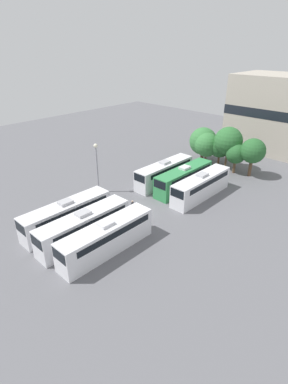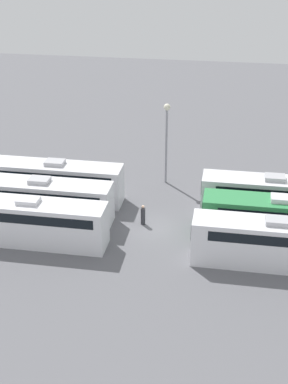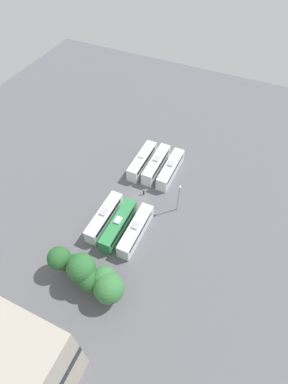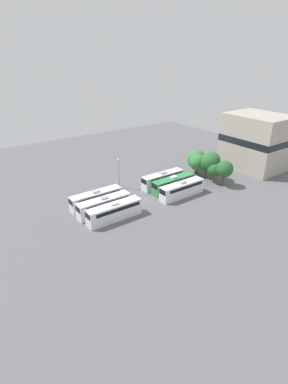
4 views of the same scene
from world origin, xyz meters
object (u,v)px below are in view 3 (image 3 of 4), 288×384
Objects in this scene: bus_4 at (118,225)px; tree_2 at (90,279)px; bus_2 at (142,161)px; tree_1 at (104,279)px; tree_0 at (109,288)px; bus_3 at (136,230)px; worker_person at (144,192)px; bus_5 at (104,217)px; bus_0 at (170,169)px; bus_1 at (156,164)px; tree_5 at (59,258)px; tree_3 at (81,268)px; tree_4 at (75,264)px; light_pole at (179,194)px; depot_building at (1,370)px.

tree_2 is at bearing 96.32° from bus_4.
tree_1 is (-6.99, 29.75, 1.81)m from bus_2.
bus_3 is at bearing -83.71° from tree_0.
bus_5 is at bearing 67.76° from worker_person.
bus_0 is 18.22m from bus_3.
bus_0 is at bearing 178.58° from bus_1.
bus_3 is at bearing -125.95° from tree_5.
tree_1 is 1.03× the size of tree_2.
worker_person is 0.22× the size of tree_3.
bus_5 is (3.46, -0.50, 0.00)m from bus_4.
bus_0 is 7.06m from bus_2.
bus_2 is at bearing -74.60° from tree_0.
tree_4 is (-0.98, 11.66, 1.64)m from bus_5.
light_pole is at bearing -112.96° from tree_3.
tree_1 is at bearing -105.07° from depot_building.
light_pole is (-5.07, 8.80, 3.32)m from bus_0.
bus_2 is 1.00× the size of bus_5.
tree_1 is 0.90× the size of tree_5.
light_pole is at bearing -131.78° from bus_4.
bus_1 is at bearing -91.36° from depot_building.
worker_person is 22.04m from tree_4.
bus_3 is at bearing 111.49° from bus_2.
tree_0 is at bearing 145.24° from tree_1.
bus_2 is 8.82m from worker_person.
bus_5 is 13.97m from tree_2.
tree_0 is 10.20m from tree_5.
bus_5 is 0.72× the size of depot_building.
tree_3 is at bearing -92.21° from depot_building.
light_pole is at bearing -108.24° from tree_2.
bus_3 is at bearing -100.01° from tree_2.
tree_5 is at bearing 1.51° from tree_1.
tree_1 reaches higher than bus_2.
tree_1 is at bearing -175.24° from tree_3.
tree_3 reaches higher than tree_1.
light_pole is (-8.71, -9.75, 3.32)m from bus_4.
depot_building reaches higher than bus_1.
tree_2 is 2.43m from tree_3.
light_pole reaches higher than bus_5.
tree_5 is (10.15, -0.80, 0.63)m from tree_0.
depot_building is at bearing 88.64° from bus_1.
tree_4 is at bearing -167.89° from tree_5.
worker_person is at bearing -112.24° from bus_5.
tree_4 is at bearing -10.23° from tree_0.
worker_person is 9.22m from light_pole.
tree_4 is (7.54, -1.36, -0.31)m from tree_0.
tree_4 is (6.06, -0.33, -0.17)m from tree_1.
bus_3 and bus_4 have the same top height.
bus_4 is 3.50m from bus_5.
tree_5 is at bearing -1.30° from tree_3.
tree_0 is (-1.42, 12.85, 1.95)m from bus_3.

